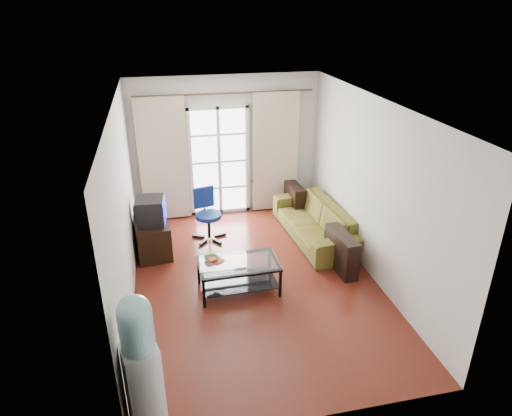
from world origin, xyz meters
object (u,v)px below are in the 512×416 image
at_px(sofa, 314,221).
at_px(crt_tv, 150,211).
at_px(task_chair, 208,224).
at_px(water_cooler, 141,364).
at_px(coffee_table, 238,272).
at_px(tv_stand, 153,238).

xyz_separation_m(sofa, crt_tv, (-2.83, 0.01, 0.49)).
bearing_deg(task_chair, water_cooler, -119.68).
height_order(coffee_table, crt_tv, crt_tv).
xyz_separation_m(crt_tv, water_cooler, (-0.10, -3.49, 0.03)).
distance_m(tv_stand, water_cooler, 3.56).
xyz_separation_m(sofa, tv_stand, (-2.83, 0.03, -0.02)).
distance_m(sofa, task_chair, 1.89).
bearing_deg(sofa, coffee_table, -54.52).
bearing_deg(water_cooler, task_chair, 60.24).
distance_m(crt_tv, task_chair, 1.17).
bearing_deg(tv_stand, sofa, -6.88).
bearing_deg(crt_tv, water_cooler, -85.98).
distance_m(tv_stand, task_chair, 1.03).
bearing_deg(coffee_table, water_cooler, -121.29).
relative_size(tv_stand, task_chair, 0.86).
bearing_deg(coffee_table, crt_tv, 132.22).
relative_size(tv_stand, crt_tv, 1.56).
bearing_deg(sofa, crt_tv, -93.98).
bearing_deg(tv_stand, coffee_table, -54.44).
relative_size(coffee_table, task_chair, 1.25).
relative_size(sofa, coffee_table, 1.90).
bearing_deg(task_chair, coffee_table, -96.17).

